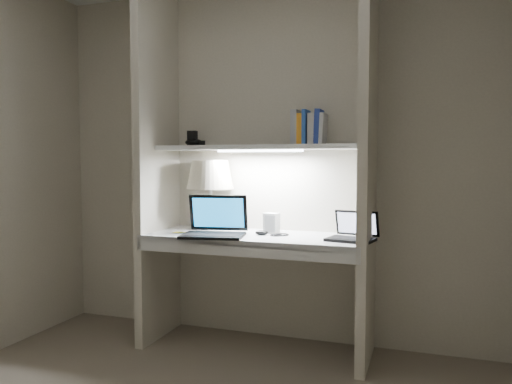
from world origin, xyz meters
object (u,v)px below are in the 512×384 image
at_px(laptop_netbook, 353,233).
at_px(book_row, 309,129).
at_px(table_lamp, 210,183).
at_px(laptop_main, 215,227).
at_px(speaker, 272,223).

height_order(laptop_netbook, book_row, book_row).
xyz_separation_m(laptop_netbook, book_row, (-0.33, 0.22, 0.67)).
distance_m(table_lamp, laptop_main, 0.42).
xyz_separation_m(table_lamp, laptop_main, (0.15, -0.27, -0.27)).
bearing_deg(laptop_main, laptop_netbook, -4.52).
relative_size(laptop_main, book_row, 1.90).
xyz_separation_m(laptop_main, book_row, (0.55, 0.32, 0.65)).
relative_size(table_lamp, speaker, 3.59).
xyz_separation_m(table_lamp, speaker, (0.48, -0.06, -0.26)).
xyz_separation_m(laptop_main, laptop_netbook, (0.88, 0.10, -0.02)).
relative_size(table_lamp, book_row, 2.08).
distance_m(laptop_netbook, book_row, 0.78).
bearing_deg(laptop_netbook, laptop_main, -162.45).
height_order(laptop_main, book_row, book_row).
bearing_deg(laptop_main, speaker, 23.13).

